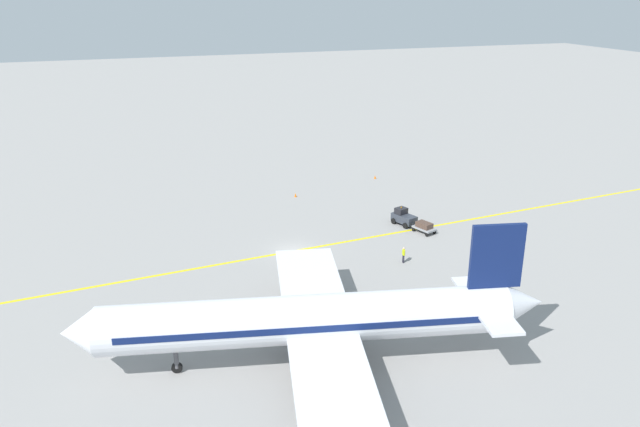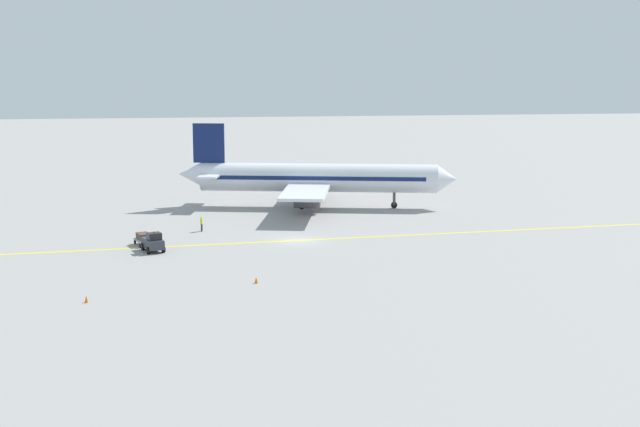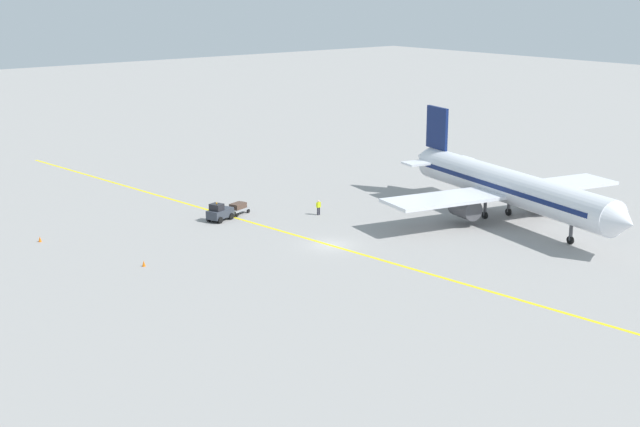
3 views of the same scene
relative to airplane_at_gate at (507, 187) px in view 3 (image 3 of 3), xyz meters
The scene contains 8 objects.
ground_plane 21.48m from the airplane_at_gate, 12.86° to the right, with size 400.00×400.00×0.00m, color gray.
apron_yellow_centreline 21.48m from the airplane_at_gate, 12.86° to the right, with size 0.40×120.00×0.01m, color yellow.
airplane_at_gate is the anchor object (origin of this frame).
baggage_tug_dark 30.90m from the airplane_at_gate, 39.00° to the right, with size 3.32×2.52×2.11m.
baggage_cart_trailing 29.31m from the airplane_at_gate, 44.50° to the right, with size 2.91×2.17×1.24m.
ground_crew_worker 20.47m from the airplane_at_gate, 45.72° to the right, with size 0.57×0.29×1.68m.
traffic_cone_near_nose 48.46m from the airplane_at_gate, 29.45° to the right, with size 0.32×0.32×0.55m, color orange.
traffic_cone_mid_apron 39.44m from the airplane_at_gate, 15.15° to the right, with size 0.32×0.32×0.55m, color orange.
Camera 3 is at (53.31, 63.76, 24.82)m, focal length 50.00 mm.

